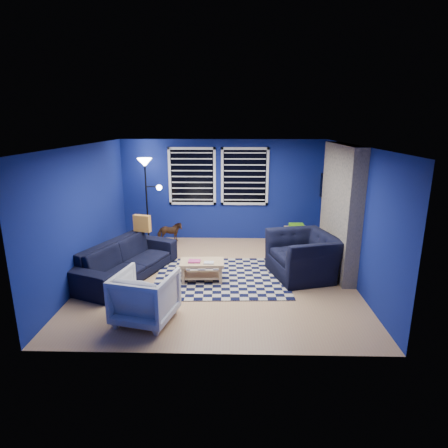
% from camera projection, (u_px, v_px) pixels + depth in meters
% --- Properties ---
extents(floor, '(5.00, 5.00, 0.00)m').
position_uv_depth(floor, '(219.00, 277.00, 7.26)').
color(floor, tan).
rests_on(floor, ground).
extents(ceiling, '(5.00, 5.00, 0.00)m').
position_uv_depth(ceiling, '(218.00, 146.00, 6.60)').
color(ceiling, white).
rests_on(ceiling, wall_back).
extents(wall_back, '(5.00, 0.00, 5.00)m').
position_uv_depth(wall_back, '(222.00, 190.00, 9.34)').
color(wall_back, navy).
rests_on(wall_back, floor).
extents(wall_left, '(0.00, 5.00, 5.00)m').
position_uv_depth(wall_left, '(85.00, 213.00, 6.99)').
color(wall_left, navy).
rests_on(wall_left, floor).
extents(wall_right, '(0.00, 5.00, 5.00)m').
position_uv_depth(wall_right, '(354.00, 215.00, 6.87)').
color(wall_right, navy).
rests_on(wall_right, floor).
extents(fireplace, '(0.65, 2.00, 2.50)m').
position_uv_depth(fireplace, '(339.00, 212.00, 7.37)').
color(fireplace, gray).
rests_on(fireplace, floor).
extents(window_left, '(1.17, 0.06, 1.42)m').
position_uv_depth(window_left, '(192.00, 176.00, 9.23)').
color(window_left, black).
rests_on(window_left, wall_back).
extents(window_right, '(1.17, 0.06, 1.42)m').
position_uv_depth(window_right, '(245.00, 177.00, 9.19)').
color(window_right, black).
rests_on(window_right, wall_back).
extents(tv, '(0.07, 1.00, 0.58)m').
position_uv_depth(tv, '(326.00, 188.00, 8.75)').
color(tv, black).
rests_on(tv, wall_right).
extents(rug, '(2.57, 2.09, 0.02)m').
position_uv_depth(rug, '(221.00, 277.00, 7.22)').
color(rug, black).
rests_on(rug, floor).
extents(sofa, '(2.50, 1.71, 0.68)m').
position_uv_depth(sofa, '(126.00, 260.00, 7.20)').
color(sofa, black).
rests_on(sofa, floor).
extents(armchair_big, '(1.54, 1.42, 0.83)m').
position_uv_depth(armchair_big, '(303.00, 256.00, 7.20)').
color(armchair_big, black).
rests_on(armchair_big, floor).
extents(armchair_bent, '(1.00, 1.02, 0.77)m').
position_uv_depth(armchair_bent, '(145.00, 297.00, 5.58)').
color(armchair_bent, gray).
rests_on(armchair_bent, floor).
extents(rocking_horse, '(0.37, 0.63, 0.50)m').
position_uv_depth(rocking_horse, '(170.00, 232.00, 9.04)').
color(rocking_horse, '#422515').
rests_on(rocking_horse, floor).
extents(coffee_table, '(0.84, 0.51, 0.41)m').
position_uv_depth(coffee_table, '(202.00, 267.00, 7.01)').
color(coffee_table, '#D9AF7A').
rests_on(coffee_table, rug).
extents(cabinet, '(0.56, 0.40, 0.54)m').
position_uv_depth(cabinet, '(296.00, 236.00, 9.05)').
color(cabinet, '#D9AF7A').
rests_on(cabinet, floor).
extents(floor_lamp, '(0.57, 0.35, 2.08)m').
position_uv_depth(floor_lamp, '(146.00, 174.00, 8.86)').
color(floor_lamp, black).
rests_on(floor_lamp, floor).
extents(throw_pillow, '(0.38, 0.22, 0.35)m').
position_uv_depth(throw_pillow, '(142.00, 223.00, 7.81)').
color(throw_pillow, orange).
rests_on(throw_pillow, sofa).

